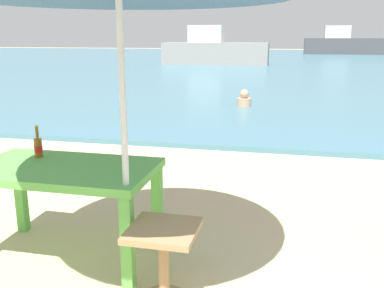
{
  "coord_description": "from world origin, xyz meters",
  "views": [
    {
      "loc": [
        0.32,
        -1.36,
        1.73
      ],
      "look_at": [
        -0.67,
        3.0,
        0.6
      ],
      "focal_mm": 40.19,
      "sensor_mm": 36.0,
      "label": 1
    }
  ],
  "objects_px": {
    "side_table_wood": "(164,254)",
    "swimmer_person": "(244,100)",
    "boat_cargo_ship": "(214,51)",
    "boat_fishing_trawler": "(343,44)",
    "beer_bottle_amber": "(38,146)",
    "picnic_table_green": "(64,180)"
  },
  "relations": [
    {
      "from": "side_table_wood",
      "to": "swimmer_person",
      "type": "height_order",
      "value": "side_table_wood"
    },
    {
      "from": "swimmer_person",
      "to": "boat_cargo_ship",
      "type": "xyz_separation_m",
      "value": [
        -3.43,
        15.27,
        0.65
      ]
    },
    {
      "from": "swimmer_person",
      "to": "boat_fishing_trawler",
      "type": "bearing_deg",
      "value": 80.24
    },
    {
      "from": "beer_bottle_amber",
      "to": "swimmer_person",
      "type": "xyz_separation_m",
      "value": [
        0.93,
        7.25,
        -0.61
      ]
    },
    {
      "from": "picnic_table_green",
      "to": "swimmer_person",
      "type": "bearing_deg",
      "value": 85.29
    },
    {
      "from": "picnic_table_green",
      "to": "beer_bottle_amber",
      "type": "xyz_separation_m",
      "value": [
        -0.32,
        0.18,
        0.2
      ]
    },
    {
      "from": "boat_fishing_trawler",
      "to": "picnic_table_green",
      "type": "bearing_deg",
      "value": -98.83
    },
    {
      "from": "picnic_table_green",
      "to": "boat_fishing_trawler",
      "type": "xyz_separation_m",
      "value": [
        6.22,
        40.07,
        0.35
      ]
    },
    {
      "from": "picnic_table_green",
      "to": "boat_cargo_ship",
      "type": "height_order",
      "value": "boat_cargo_ship"
    },
    {
      "from": "picnic_table_green",
      "to": "boat_fishing_trawler",
      "type": "distance_m",
      "value": 40.55
    },
    {
      "from": "beer_bottle_amber",
      "to": "side_table_wood",
      "type": "relative_size",
      "value": 0.49
    },
    {
      "from": "swimmer_person",
      "to": "beer_bottle_amber",
      "type": "bearing_deg",
      "value": -97.31
    },
    {
      "from": "boat_cargo_ship",
      "to": "picnic_table_green",
      "type": "bearing_deg",
      "value": -82.93
    },
    {
      "from": "picnic_table_green",
      "to": "beer_bottle_amber",
      "type": "relative_size",
      "value": 5.28
    },
    {
      "from": "beer_bottle_amber",
      "to": "swimmer_person",
      "type": "bearing_deg",
      "value": 82.69
    },
    {
      "from": "picnic_table_green",
      "to": "side_table_wood",
      "type": "bearing_deg",
      "value": -24.83
    },
    {
      "from": "picnic_table_green",
      "to": "beer_bottle_amber",
      "type": "bearing_deg",
      "value": 150.19
    },
    {
      "from": "side_table_wood",
      "to": "swimmer_person",
      "type": "xyz_separation_m",
      "value": [
        -0.31,
        7.86,
        -0.11
      ]
    },
    {
      "from": "beer_bottle_amber",
      "to": "picnic_table_green",
      "type": "bearing_deg",
      "value": -29.81
    },
    {
      "from": "picnic_table_green",
      "to": "boat_cargo_ship",
      "type": "xyz_separation_m",
      "value": [
        -2.82,
        22.7,
        0.24
      ]
    },
    {
      "from": "swimmer_person",
      "to": "boat_fishing_trawler",
      "type": "distance_m",
      "value": 33.13
    },
    {
      "from": "side_table_wood",
      "to": "picnic_table_green",
      "type": "bearing_deg",
      "value": 155.17
    }
  ]
}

